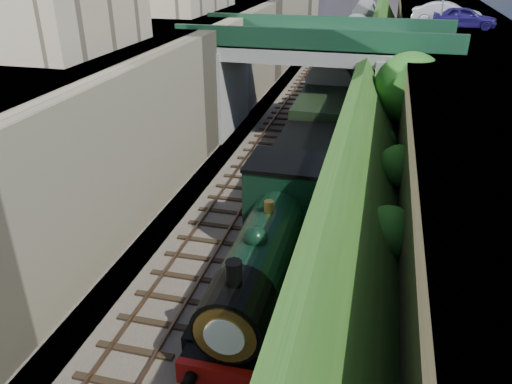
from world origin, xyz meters
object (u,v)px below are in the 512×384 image
Objects in this scene: road_bridge at (325,76)px; locomotive at (267,250)px; car_silver at (447,14)px; tender at (302,173)px; car_blue at (464,18)px; tree at (411,90)px.

road_bridge reaches higher than locomotive.
car_silver is 0.78× the size of tender.
car_silver reaches higher than car_blue.
tree is at bearing -41.83° from road_bridge.
tender is (-7.14, -17.69, -5.40)m from car_silver.
road_bridge is 3.86× the size of car_blue.
tree is 0.65× the size of locomotive.
tree is 1.59× the size of car_blue.
tree is at bearing 69.07° from locomotive.
locomotive is 7.37m from tender.
car_silver is (2.42, 12.73, 2.37)m from tree.
car_blue reaches higher than road_bridge.
car_blue reaches higher than tree.
car_blue is at bearing -136.41° from car_silver.
car_blue is 18.97m from tender.
tender is (-4.71, -4.96, -3.03)m from tree.
car_blue reaches higher than locomotive.
road_bridge is at bearing 91.56° from tender.
locomotive is 1.70× the size of tender.
road_bridge is 2.67× the size of tender.
road_bridge is 16.91m from locomotive.
car_silver reaches higher than tree.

